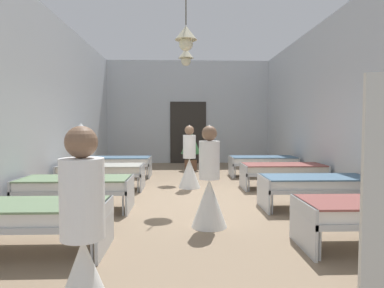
% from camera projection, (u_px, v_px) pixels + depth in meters
% --- Properties ---
extents(ground_plane, '(6.90, 13.34, 0.10)m').
position_uv_depth(ground_plane, '(195.00, 200.00, 6.80)').
color(ground_plane, '#8C755B').
extents(room_shell, '(6.70, 12.94, 4.00)m').
position_uv_depth(room_shell, '(192.00, 103.00, 8.05)').
color(room_shell, silver).
rests_on(room_shell, ground).
extents(bed_left_row_0, '(1.90, 0.84, 0.57)m').
position_uv_depth(bed_left_row_0, '(24.00, 215.00, 3.86)').
color(bed_left_row_0, '#B7BCC1').
rests_on(bed_left_row_0, ground).
extents(bed_right_row_0, '(1.90, 0.84, 0.57)m').
position_uv_depth(bed_right_row_0, '(379.00, 212.00, 3.99)').
color(bed_right_row_0, '#B7BCC1').
rests_on(bed_right_row_0, ground).
extents(bed_left_row_1, '(1.90, 0.84, 0.57)m').
position_uv_depth(bed_left_row_1, '(76.00, 185.00, 5.75)').
color(bed_left_row_1, '#B7BCC1').
rests_on(bed_left_row_1, ground).
extents(bed_right_row_1, '(1.90, 0.84, 0.57)m').
position_uv_depth(bed_right_row_1, '(316.00, 184.00, 5.89)').
color(bed_right_row_1, '#B7BCC1').
rests_on(bed_right_row_1, ground).
extents(bed_left_row_2, '(1.90, 0.84, 0.57)m').
position_uv_depth(bed_left_row_2, '(102.00, 171.00, 7.65)').
color(bed_left_row_2, '#B7BCC1').
rests_on(bed_left_row_2, ground).
extents(bed_right_row_2, '(1.90, 0.84, 0.57)m').
position_uv_depth(bed_right_row_2, '(283.00, 170.00, 7.79)').
color(bed_right_row_2, '#B7BCC1').
rests_on(bed_right_row_2, ground).
extents(bed_left_row_3, '(1.90, 0.84, 0.57)m').
position_uv_depth(bed_left_row_3, '(118.00, 162.00, 9.54)').
color(bed_left_row_3, '#B7BCC1').
rests_on(bed_left_row_3, ground).
extents(bed_right_row_3, '(1.90, 0.84, 0.57)m').
position_uv_depth(bed_right_row_3, '(263.00, 161.00, 9.68)').
color(bed_right_row_3, '#B7BCC1').
rests_on(bed_right_row_3, ground).
extents(nurse_near_aisle, '(0.52, 0.52, 1.49)m').
position_uv_depth(nurse_near_aisle, '(83.00, 262.00, 2.30)').
color(nurse_near_aisle, white).
rests_on(nurse_near_aisle, ground).
extents(nurse_mid_aisle, '(0.52, 0.52, 1.49)m').
position_uv_depth(nurse_mid_aisle, '(209.00, 191.00, 4.83)').
color(nurse_mid_aisle, white).
rests_on(nurse_mid_aisle, ground).
extents(nurse_far_aisle, '(0.52, 0.52, 1.49)m').
position_uv_depth(nurse_far_aisle, '(189.00, 166.00, 7.86)').
color(nurse_far_aisle, white).
rests_on(nurse_far_aisle, ground).
extents(potted_plant, '(0.65, 0.65, 1.35)m').
position_uv_depth(potted_plant, '(191.00, 145.00, 10.92)').
color(potted_plant, brown).
rests_on(potted_plant, ground).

